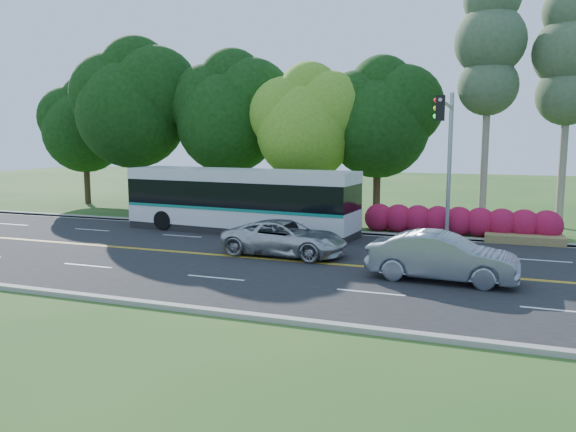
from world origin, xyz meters
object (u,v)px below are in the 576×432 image
(traffic_signal, at_px, (447,143))
(sedan, at_px, (442,257))
(transit_bus, at_px, (239,201))
(suv, at_px, (285,238))

(traffic_signal, xyz_separation_m, sedan, (0.49, -6.58, -3.82))
(transit_bus, distance_m, suv, 6.39)
(suv, bearing_deg, sedan, -105.43)
(traffic_signal, xyz_separation_m, suv, (-6.05, -4.44, -3.93))
(traffic_signal, bearing_deg, sedan, -85.75)
(transit_bus, bearing_deg, suv, -42.10)
(transit_bus, bearing_deg, traffic_signal, 4.11)
(transit_bus, bearing_deg, sedan, -26.83)
(traffic_signal, relative_size, transit_bus, 0.55)
(transit_bus, xyz_separation_m, suv, (4.28, -4.66, -0.89))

